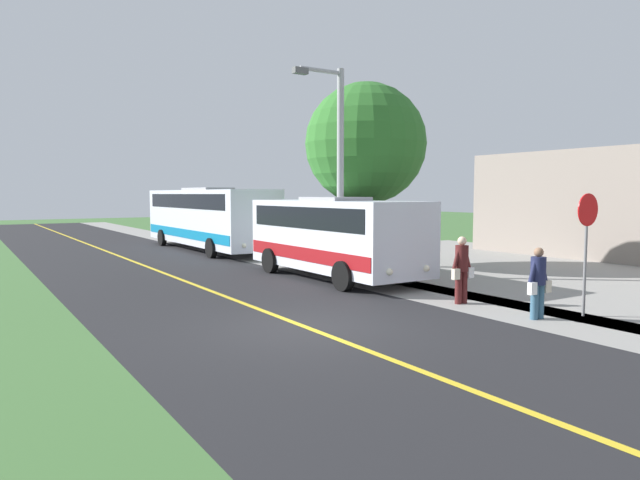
{
  "coord_description": "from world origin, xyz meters",
  "views": [
    {
      "loc": [
        6.23,
        10.34,
        2.87
      ],
      "look_at": [
        -3.5,
        -4.88,
        1.4
      ],
      "focal_mm": 31.95,
      "sensor_mm": 36.0,
      "label": 1
    }
  ],
  "objects_px": {
    "pedestrian_waiting": "(462,268)",
    "street_light_pole": "(337,162)",
    "stop_sign": "(587,233)",
    "transit_bus_rear": "(208,216)",
    "pedestrian_with_bags": "(538,281)",
    "tree_curbside": "(366,144)",
    "shuttle_bus_front": "(335,234)"
  },
  "relations": [
    {
      "from": "pedestrian_waiting",
      "to": "street_light_pole",
      "type": "distance_m",
      "value": 6.58
    },
    {
      "from": "pedestrian_waiting",
      "to": "stop_sign",
      "type": "bearing_deg",
      "value": 116.1
    },
    {
      "from": "transit_bus_rear",
      "to": "stop_sign",
      "type": "xyz_separation_m",
      "value": [
        -1.53,
        19.78,
        0.22
      ]
    },
    {
      "from": "pedestrian_with_bags",
      "to": "tree_curbside",
      "type": "height_order",
      "value": "tree_curbside"
    },
    {
      "from": "shuttle_bus_front",
      "to": "pedestrian_waiting",
      "type": "distance_m",
      "value": 5.58
    },
    {
      "from": "pedestrian_with_bags",
      "to": "street_light_pole",
      "type": "xyz_separation_m",
      "value": [
        0.04,
        -8.1,
        3.07
      ]
    },
    {
      "from": "transit_bus_rear",
      "to": "tree_curbside",
      "type": "bearing_deg",
      "value": 106.54
    },
    {
      "from": "stop_sign",
      "to": "street_light_pole",
      "type": "bearing_deg",
      "value": -81.71
    },
    {
      "from": "shuttle_bus_front",
      "to": "pedestrian_waiting",
      "type": "bearing_deg",
      "value": 92.56
    },
    {
      "from": "shuttle_bus_front",
      "to": "pedestrian_with_bags",
      "type": "xyz_separation_m",
      "value": [
        -0.34,
        7.8,
        -0.64
      ]
    },
    {
      "from": "pedestrian_with_bags",
      "to": "transit_bus_rear",
      "type": "bearing_deg",
      "value": -89.01
    },
    {
      "from": "tree_curbside",
      "to": "street_light_pole",
      "type": "bearing_deg",
      "value": 34.51
    },
    {
      "from": "pedestrian_with_bags",
      "to": "street_light_pole",
      "type": "distance_m",
      "value": 8.66
    },
    {
      "from": "pedestrian_waiting",
      "to": "stop_sign",
      "type": "xyz_separation_m",
      "value": [
        -1.29,
        2.64,
        1.01
      ]
    },
    {
      "from": "transit_bus_rear",
      "to": "pedestrian_with_bags",
      "type": "xyz_separation_m",
      "value": [
        -0.33,
        19.39,
        -0.86
      ]
    },
    {
      "from": "stop_sign",
      "to": "street_light_pole",
      "type": "height_order",
      "value": "street_light_pole"
    },
    {
      "from": "tree_curbside",
      "to": "pedestrian_waiting",
      "type": "bearing_deg",
      "value": 71.16
    },
    {
      "from": "pedestrian_with_bags",
      "to": "tree_curbside",
      "type": "relative_size",
      "value": 0.23
    },
    {
      "from": "pedestrian_with_bags",
      "to": "street_light_pole",
      "type": "relative_size",
      "value": 0.23
    },
    {
      "from": "pedestrian_waiting",
      "to": "pedestrian_with_bags",
      "type": "bearing_deg",
      "value": 92.36
    },
    {
      "from": "transit_bus_rear",
      "to": "tree_curbside",
      "type": "height_order",
      "value": "tree_curbside"
    },
    {
      "from": "shuttle_bus_front",
      "to": "pedestrian_waiting",
      "type": "xyz_separation_m",
      "value": [
        -0.25,
        5.55,
        -0.57
      ]
    },
    {
      "from": "stop_sign",
      "to": "street_light_pole",
      "type": "distance_m",
      "value": 8.81
    },
    {
      "from": "shuttle_bus_front",
      "to": "stop_sign",
      "type": "distance_m",
      "value": 8.34
    },
    {
      "from": "transit_bus_rear",
      "to": "pedestrian_with_bags",
      "type": "relative_size",
      "value": 7.1
    },
    {
      "from": "pedestrian_waiting",
      "to": "stop_sign",
      "type": "height_order",
      "value": "stop_sign"
    },
    {
      "from": "pedestrian_with_bags",
      "to": "tree_curbside",
      "type": "distance_m",
      "value": 10.89
    },
    {
      "from": "shuttle_bus_front",
      "to": "tree_curbside",
      "type": "distance_m",
      "value": 4.8
    },
    {
      "from": "shuttle_bus_front",
      "to": "transit_bus_rear",
      "type": "bearing_deg",
      "value": -90.03
    },
    {
      "from": "shuttle_bus_front",
      "to": "street_light_pole",
      "type": "bearing_deg",
      "value": -134.83
    },
    {
      "from": "pedestrian_waiting",
      "to": "street_light_pole",
      "type": "relative_size",
      "value": 0.25
    },
    {
      "from": "transit_bus_rear",
      "to": "pedestrian_waiting",
      "type": "xyz_separation_m",
      "value": [
        -0.24,
        17.14,
        -0.79
      ]
    }
  ]
}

